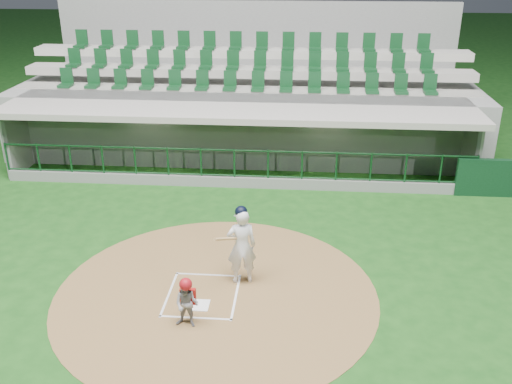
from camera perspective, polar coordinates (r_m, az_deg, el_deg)
ground at (r=13.19m, az=-5.17°, el=-9.56°), size 120.00×120.00×0.00m
dirt_circle at (r=12.98m, az=-3.99°, el=-10.09°), size 7.20×7.20×0.01m
home_plate at (r=12.61m, az=-5.70°, el=-11.20°), size 0.43×0.43×0.02m
batter_box_chalk at (r=12.94m, az=-5.39°, el=-10.22°), size 1.55×1.80×0.01m
dugout_structure at (r=19.81m, az=-1.40°, el=5.18°), size 16.40×3.70×3.00m
seating_deck at (r=22.63m, az=-0.73°, el=8.73°), size 17.00×6.72×5.15m
batter at (r=12.89m, az=-1.47°, el=-5.31°), size 0.91×0.93×1.92m
catcher at (r=11.75m, az=-6.94°, el=-10.89°), size 0.55×0.46×1.12m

